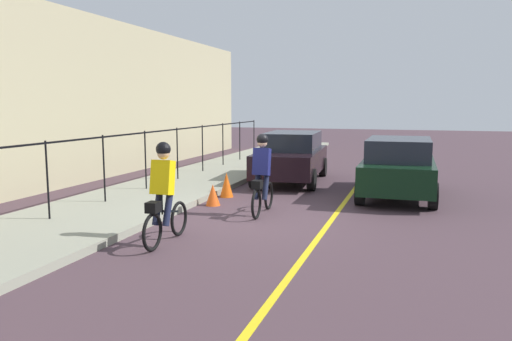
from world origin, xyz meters
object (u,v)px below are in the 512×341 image
at_px(patrol_sedan, 398,166).
at_px(parked_sedan_rear, 292,156).
at_px(cyclist_lead, 262,175).
at_px(cyclist_follow, 164,194).
at_px(traffic_cone_near, 227,185).
at_px(traffic_cone_far, 213,195).

height_order(patrol_sedan, parked_sedan_rear, same).
bearing_deg(cyclist_lead, cyclist_follow, 159.66).
height_order(cyclist_lead, traffic_cone_near, cyclist_lead).
bearing_deg(parked_sedan_rear, cyclist_follow, -7.23).
distance_m(cyclist_follow, parked_sedan_rear, 7.72).
xyz_separation_m(cyclist_lead, cyclist_follow, (-2.80, 0.94, 0.00)).
bearing_deg(parked_sedan_rear, patrol_sedan, 59.20).
bearing_deg(patrol_sedan, parked_sedan_rear, 62.93).
bearing_deg(parked_sedan_rear, traffic_cone_far, -16.31).
relative_size(traffic_cone_near, traffic_cone_far, 1.25).
bearing_deg(traffic_cone_near, patrol_sedan, -71.40).
bearing_deg(cyclist_lead, parked_sedan_rear, 4.39).
relative_size(cyclist_lead, patrol_sedan, 0.41).
height_order(cyclist_follow, traffic_cone_near, cyclist_follow).
xyz_separation_m(patrol_sedan, traffic_cone_near, (-1.47, 4.36, -0.50)).
distance_m(cyclist_lead, traffic_cone_near, 2.41).
height_order(cyclist_lead, parked_sedan_rear, cyclist_lead).
xyz_separation_m(cyclist_lead, parked_sedan_rear, (4.91, 0.53, -0.09)).
bearing_deg(cyclist_follow, parked_sedan_rear, -4.81).
height_order(parked_sedan_rear, traffic_cone_near, parked_sedan_rear).
distance_m(parked_sedan_rear, traffic_cone_near, 3.34).
bearing_deg(traffic_cone_far, cyclist_follow, -171.49).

